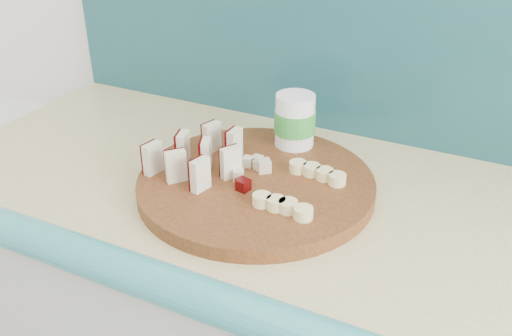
{
  "coord_description": "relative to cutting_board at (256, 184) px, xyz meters",
  "views": [
    {
      "loc": [
        0.0,
        0.71,
        1.43
      ],
      "look_at": [
        -0.38,
        1.48,
        0.96
      ],
      "focal_mm": 40.0,
      "sensor_mm": 36.0,
      "label": 1
    }
  ],
  "objects": [
    {
      "name": "apple_wedges",
      "position": [
        -0.1,
        -0.02,
        0.04
      ],
      "size": [
        0.15,
        0.17,
        0.06
      ],
      "color": "beige",
      "rests_on": "cutting_board"
    },
    {
      "name": "apple_chunks",
      "position": [
        -0.03,
        0.0,
        0.02
      ],
      "size": [
        0.06,
        0.07,
        0.02
      ],
      "color": "beige",
      "rests_on": "cutting_board"
    },
    {
      "name": "banana_slices",
      "position": [
        0.09,
        -0.01,
        0.02
      ],
      "size": [
        0.12,
        0.16,
        0.02
      ],
      "color": "#FDEA9A",
      "rests_on": "cutting_board"
    },
    {
      "name": "canister",
      "position": [
        0.01,
        0.15,
        0.05
      ],
      "size": [
        0.08,
        0.08,
        0.13
      ],
      "rotation": [
        0.0,
        0.0,
        0.32
      ],
      "color": "white",
      "rests_on": "kitchen_counter"
    },
    {
      "name": "banana_peel",
      "position": [
        0.0,
        0.08,
        -0.01
      ],
      "size": [
        0.25,
        0.21,
        0.01
      ],
      "rotation": [
        0.0,
        0.0,
        0.17
      ],
      "color": "gold",
      "rests_on": "kitchen_counter"
    },
    {
      "name": "cutting_board",
      "position": [
        0.0,
        0.0,
        0.0
      ],
      "size": [
        0.46,
        0.46,
        0.03
      ],
      "primitive_type": "cylinder",
      "rotation": [
        0.0,
        0.0,
        -0.12
      ],
      "color": "#451E0E",
      "rests_on": "kitchen_counter"
    }
  ]
}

